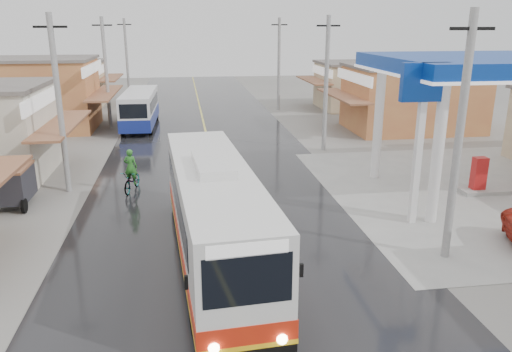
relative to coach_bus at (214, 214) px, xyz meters
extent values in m
plane|color=slate|center=(0.69, -0.82, -1.68)|extent=(120.00, 120.00, 0.00)
cube|color=black|center=(0.69, 14.18, -1.67)|extent=(12.00, 90.00, 0.02)
cube|color=#D8CC4C|center=(0.69, 14.18, -1.66)|extent=(0.15, 90.00, 0.01)
cube|color=gray|center=(13.69, 5.18, -1.66)|extent=(16.00, 16.00, 0.03)
cylinder|color=white|center=(8.69, 8.18, 1.07)|extent=(0.44, 0.44, 5.50)
cylinder|color=white|center=(8.69, 2.18, 1.07)|extent=(0.44, 0.44, 5.50)
cube|color=gray|center=(13.69, 5.18, -1.58)|extent=(4.00, 1.20, 0.20)
cube|color=#B21919|center=(12.49, 5.18, -0.73)|extent=(0.60, 0.45, 1.50)
cube|color=white|center=(7.89, 2.18, 1.32)|extent=(0.25, 0.25, 6.00)
cube|color=navy|center=(7.89, 2.18, 3.82)|extent=(1.80, 0.30, 1.40)
cube|color=silver|center=(0.00, -0.07, 0.19)|extent=(3.04, 11.11, 2.70)
cube|color=black|center=(0.00, -0.07, -1.25)|extent=(3.06, 11.13, 0.27)
cube|color=red|center=(0.00, -0.07, -0.79)|extent=(3.08, 11.15, 0.50)
cube|color=yellow|center=(0.00, -0.07, -1.09)|extent=(3.09, 11.16, 0.13)
cube|color=black|center=(-0.03, 0.39, 0.49)|extent=(2.92, 8.83, 0.91)
cube|color=black|center=(0.38, -5.49, 0.58)|extent=(1.99, 0.26, 1.19)
cube|color=black|center=(-0.37, 5.36, 0.58)|extent=(1.99, 0.26, 1.01)
cube|color=white|center=(0.38, -5.49, 1.31)|extent=(1.79, 0.24, 0.32)
cube|color=silver|center=(0.00, -0.07, 1.68)|extent=(1.28, 2.81, 0.27)
cylinder|color=black|center=(-0.72, -3.97, -1.16)|extent=(0.39, 1.03, 1.01)
cylinder|color=black|center=(1.26, -3.83, -1.16)|extent=(0.39, 1.03, 1.01)
cylinder|color=black|center=(-1.23, 3.33, -1.16)|extent=(0.39, 1.03, 1.01)
cylinder|color=black|center=(0.76, 3.47, -1.16)|extent=(0.39, 1.03, 1.01)
sphere|color=#FFF2CC|center=(-0.39, -5.62, -0.97)|extent=(0.27, 0.27, 0.26)
sphere|color=#FFF2CC|center=(1.16, -5.51, -0.97)|extent=(0.27, 0.27, 0.26)
cube|color=black|center=(-0.93, -5.33, 0.54)|extent=(0.09, 0.09, 0.32)
cube|color=black|center=(1.65, -5.15, 0.54)|extent=(0.09, 0.09, 0.32)
cube|color=silver|center=(-4.05, 22.93, -0.10)|extent=(2.37, 8.09, 2.23)
cube|color=navy|center=(-4.05, 22.93, -0.86)|extent=(2.41, 8.13, 0.89)
cube|color=black|center=(-4.05, 22.93, 0.21)|extent=(2.37, 6.75, 0.80)
cube|color=black|center=(-4.16, 18.97, 0.21)|extent=(1.84, 0.17, 0.98)
cylinder|color=black|center=(-5.08, 20.10, -1.21)|extent=(0.29, 0.90, 0.89)
cylinder|color=black|center=(-3.18, 20.05, -1.21)|extent=(0.29, 0.90, 0.89)
cylinder|color=black|center=(-4.92, 25.81, -1.21)|extent=(0.29, 0.90, 0.89)
cylinder|color=black|center=(-3.02, 25.76, -1.21)|extent=(0.29, 0.90, 0.89)
imported|color=black|center=(-3.35, 7.80, -1.18)|extent=(1.12, 2.02, 1.01)
imported|color=#2B7527|center=(-3.35, 7.57, -0.45)|extent=(0.69, 0.54, 1.68)
cube|color=#26262D|center=(-8.16, 6.45, -0.69)|extent=(1.36, 2.08, 1.35)
cube|color=brown|center=(-8.16, 6.45, 0.03)|extent=(1.41, 2.13, 0.10)
cylinder|color=black|center=(-8.89, 7.17, -1.37)|extent=(0.19, 0.62, 0.62)
cylinder|color=black|center=(-7.53, 5.52, -1.37)|extent=(0.13, 0.62, 0.62)
camera|label=1|loc=(-0.83, -15.03, 5.88)|focal=35.00mm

